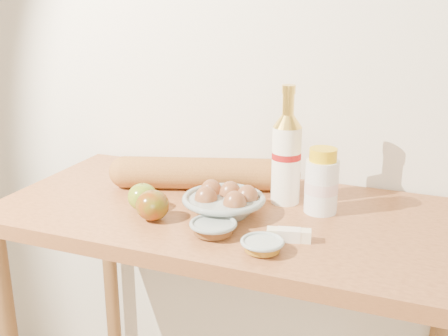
{
  "coord_description": "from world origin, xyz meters",
  "views": [
    {
      "loc": [
        0.49,
        -0.08,
        1.45
      ],
      "look_at": [
        0.0,
        1.15,
        1.02
      ],
      "focal_mm": 45.0,
      "sensor_mm": 36.0,
      "label": 1
    }
  ],
  "objects_px": {
    "table": "(228,252)",
    "bourbon_bottle": "(286,156)",
    "cream_bottle": "(322,183)",
    "egg_bowl": "(224,202)",
    "baguette": "(204,173)"
  },
  "relations": [
    {
      "from": "cream_bottle",
      "to": "egg_bowl",
      "type": "distance_m",
      "value": 0.25
    },
    {
      "from": "egg_bowl",
      "to": "baguette",
      "type": "xyz_separation_m",
      "value": [
        -0.12,
        0.15,
        0.01
      ]
    },
    {
      "from": "table",
      "to": "bourbon_bottle",
      "type": "xyz_separation_m",
      "value": [
        0.12,
        0.1,
        0.25
      ]
    },
    {
      "from": "bourbon_bottle",
      "to": "cream_bottle",
      "type": "distance_m",
      "value": 0.12
    },
    {
      "from": "baguette",
      "to": "egg_bowl",
      "type": "bearing_deg",
      "value": -69.14
    },
    {
      "from": "table",
      "to": "cream_bottle",
      "type": "distance_m",
      "value": 0.31
    },
    {
      "from": "table",
      "to": "cream_bottle",
      "type": "height_order",
      "value": "cream_bottle"
    },
    {
      "from": "bourbon_bottle",
      "to": "table",
      "type": "bearing_deg",
      "value": -116.75
    },
    {
      "from": "table",
      "to": "cream_bottle",
      "type": "bearing_deg",
      "value": 17.08
    },
    {
      "from": "baguette",
      "to": "table",
      "type": "bearing_deg",
      "value": -62.69
    },
    {
      "from": "bourbon_bottle",
      "to": "egg_bowl",
      "type": "height_order",
      "value": "bourbon_bottle"
    },
    {
      "from": "bourbon_bottle",
      "to": "egg_bowl",
      "type": "bearing_deg",
      "value": -108.45
    },
    {
      "from": "cream_bottle",
      "to": "egg_bowl",
      "type": "bearing_deg",
      "value": -170.82
    },
    {
      "from": "bourbon_bottle",
      "to": "cream_bottle",
      "type": "bearing_deg",
      "value": 6.77
    },
    {
      "from": "table",
      "to": "baguette",
      "type": "relative_size",
      "value": 2.2
    }
  ]
}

